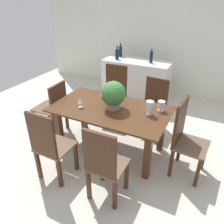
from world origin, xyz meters
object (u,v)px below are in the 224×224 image
(chair_far_right, at_px, (154,102))
(wine_glass, at_px, (80,101))
(dining_table, at_px, (110,116))
(chair_near_left, at_px, (49,144))
(chair_near_right, at_px, (104,163))
(crystal_vase_left, at_px, (107,93))
(chair_foot_end, at_px, (185,135))
(chair_far_left, at_px, (114,91))
(flower_centerpiece, at_px, (113,94))
(crystal_vase_right, at_px, (161,105))
(wine_bottle_dark, at_px, (151,57))
(kitchen_counter, at_px, (136,81))
(wine_bottle_green, at_px, (120,51))
(chair_head_end, at_px, (54,106))
(wine_bottle_tall, at_px, (117,54))
(crystal_vase_center_near, at_px, (150,107))

(chair_far_right, distance_m, wine_glass, 1.39)
(dining_table, height_order, chair_near_left, chair_near_left)
(chair_near_right, distance_m, crystal_vase_left, 1.34)
(chair_foot_end, bearing_deg, chair_far_left, 63.01)
(flower_centerpiece, height_order, crystal_vase_right, flower_centerpiece)
(chair_foot_end, distance_m, wine_bottle_dark, 2.23)
(chair_far_left, bearing_deg, wine_bottle_dark, 65.88)
(dining_table, relative_size, wine_bottle_dark, 5.77)
(chair_far_left, height_order, kitchen_counter, chair_far_left)
(wine_bottle_dark, relative_size, wine_bottle_green, 0.99)
(chair_foot_end, distance_m, crystal_vase_left, 1.33)
(crystal_vase_left, bearing_deg, chair_foot_end, -10.90)
(chair_head_end, bearing_deg, kitchen_counter, 156.07)
(crystal_vase_right, relative_size, wine_bottle_dark, 0.52)
(chair_foot_end, distance_m, crystal_vase_right, 0.53)
(chair_far_right, relative_size, wine_bottle_tall, 3.13)
(crystal_vase_right, bearing_deg, chair_foot_end, -30.96)
(chair_near_left, height_order, wine_bottle_dark, wine_bottle_dark)
(chair_foot_end, bearing_deg, wine_bottle_dark, 35.21)
(chair_far_right, xyz_separation_m, wine_bottle_tall, (-1.16, 0.90, 0.51))
(chair_near_right, distance_m, kitchen_counter, 2.91)
(wine_bottle_dark, bearing_deg, flower_centerpiece, -88.43)
(chair_near_left, height_order, chair_near_right, chair_near_left)
(chair_near_right, relative_size, crystal_vase_left, 5.85)
(chair_near_left, bearing_deg, kitchen_counter, -90.85)
(kitchen_counter, bearing_deg, wine_glass, -92.29)
(chair_far_right, bearing_deg, wine_bottle_dark, 117.61)
(flower_centerpiece, xyz_separation_m, wine_bottle_dark, (-0.05, 1.88, 0.09))
(chair_far_left, relative_size, wine_bottle_green, 3.51)
(chair_far_left, height_order, wine_bottle_green, wine_bottle_green)
(dining_table, distance_m, wine_bottle_dark, 1.95)
(wine_bottle_dark, height_order, wine_bottle_tall, same)
(wine_glass, bearing_deg, wine_bottle_green, 99.89)
(chair_near_left, height_order, wine_glass, chair_near_left)
(wine_bottle_green, bearing_deg, crystal_vase_center_near, -55.58)
(wine_bottle_dark, bearing_deg, chair_near_left, -97.60)
(dining_table, relative_size, crystal_vase_right, 11.11)
(flower_centerpiece, bearing_deg, chair_far_left, 115.22)
(dining_table, xyz_separation_m, crystal_vase_left, (-0.19, 0.26, 0.24))
(chair_far_left, distance_m, crystal_vase_right, 1.30)
(wine_glass, height_order, wine_bottle_tall, wine_bottle_tall)
(chair_near_left, bearing_deg, chair_near_right, -179.20)
(dining_table, distance_m, wine_glass, 0.50)
(chair_head_end, distance_m, wine_glass, 0.77)
(flower_centerpiece, height_order, wine_bottle_dark, wine_bottle_dark)
(chair_far_right, xyz_separation_m, wine_glass, (-0.80, -1.08, 0.31))
(dining_table, relative_size, wine_bottle_tall, 5.76)
(crystal_vase_right, xyz_separation_m, wine_glass, (-1.09, -0.42, 0.01))
(kitchen_counter, distance_m, wine_bottle_green, 0.77)
(chair_foot_end, relative_size, chair_near_right, 1.05)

